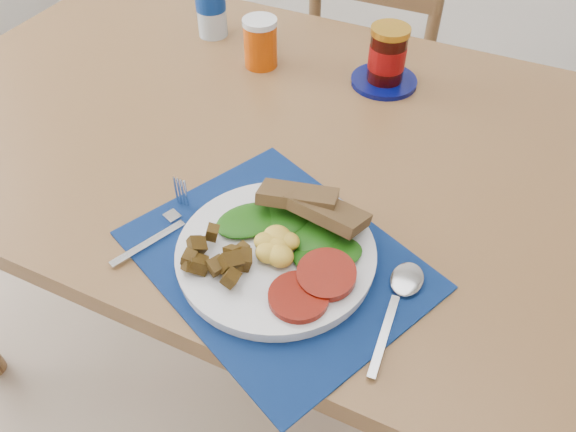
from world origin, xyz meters
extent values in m
plane|color=gray|center=(0.00, 0.00, 0.00)|extent=(4.00, 4.00, 0.00)
cube|color=brown|center=(0.00, 0.20, 0.73)|extent=(1.40, 0.90, 0.04)
cylinder|color=brown|center=(-0.64, 0.59, 0.35)|extent=(0.06, 0.06, 0.71)
cylinder|color=brown|center=(0.64, 0.59, 0.35)|extent=(0.06, 0.06, 0.71)
cube|color=#53371E|center=(0.02, 0.93, 0.38)|extent=(0.38, 0.36, 0.04)
cylinder|color=#53371E|center=(0.17, 1.08, 0.18)|extent=(0.03, 0.03, 0.36)
cylinder|color=#53371E|center=(-0.14, 1.07, 0.18)|extent=(0.03, 0.03, 0.36)
cylinder|color=#53371E|center=(0.17, 0.78, 0.18)|extent=(0.03, 0.03, 0.36)
cylinder|color=#53371E|center=(-0.14, 0.78, 0.18)|extent=(0.03, 0.03, 0.36)
cylinder|color=#53371E|center=(0.73, 0.27, 0.22)|extent=(0.04, 0.04, 0.44)
cube|color=black|center=(0.17, -0.08, 0.75)|extent=(0.50, 0.45, 0.00)
cylinder|color=silver|center=(0.17, -0.08, 0.76)|extent=(0.28, 0.28, 0.02)
ellipsoid|color=gold|center=(0.17, -0.09, 0.79)|extent=(0.07, 0.06, 0.03)
cylinder|color=maroon|center=(0.24, -0.13, 0.78)|extent=(0.08, 0.08, 0.01)
ellipsoid|color=#113706|center=(0.18, -0.04, 0.78)|extent=(0.15, 0.09, 0.01)
cube|color=brown|center=(0.19, 0.00, 0.80)|extent=(0.12, 0.08, 0.04)
cube|color=#B2B5BA|center=(-0.01, -0.14, 0.76)|extent=(0.06, 0.12, 0.00)
cube|color=#B2B5BA|center=(-0.01, -0.06, 0.76)|extent=(0.04, 0.07, 0.00)
cube|color=#B2B5BA|center=(0.35, -0.14, 0.76)|extent=(0.02, 0.13, 0.00)
ellipsoid|color=#B2B5BA|center=(0.35, -0.04, 0.76)|extent=(0.05, 0.06, 0.01)
cylinder|color=#C04105|center=(-0.10, 0.39, 0.80)|extent=(0.07, 0.07, 0.10)
cylinder|color=#050B53|center=(0.16, 0.43, 0.76)|extent=(0.13, 0.13, 0.01)
cylinder|color=black|center=(0.16, 0.43, 0.81)|extent=(0.07, 0.07, 0.10)
cylinder|color=maroon|center=(0.16, 0.43, 0.81)|extent=(0.07, 0.07, 0.05)
cylinder|color=#C08520|center=(0.16, 0.43, 0.86)|extent=(0.08, 0.08, 0.01)
camera|label=1|loc=(0.41, -0.55, 1.37)|focal=35.00mm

